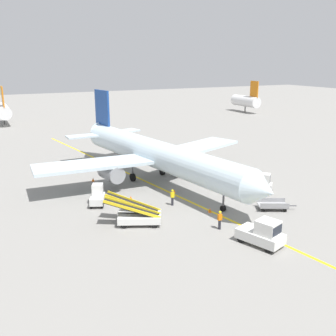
% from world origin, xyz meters
% --- Properties ---
extents(ground_plane, '(300.00, 300.00, 0.00)m').
position_xyz_m(ground_plane, '(0.00, 0.00, 0.00)').
color(ground_plane, gray).
extents(taxi_line_yellow, '(13.10, 79.02, 0.01)m').
position_xyz_m(taxi_line_yellow, '(-1.28, 5.00, 0.00)').
color(taxi_line_yellow, yellow).
rests_on(taxi_line_yellow, ground).
extents(airliner, '(28.24, 35.26, 10.10)m').
position_xyz_m(airliner, '(-1.37, 11.82, 3.42)').
color(airliner, silver).
rests_on(airliner, ground).
extents(pushback_tug, '(2.97, 4.02, 2.20)m').
position_xyz_m(pushback_tug, '(-0.74, -7.44, 0.99)').
color(pushback_tug, silver).
rests_on(pushback_tug, ground).
extents(baggage_tug_near_wing, '(2.16, 2.72, 2.10)m').
position_xyz_m(baggage_tug_near_wing, '(-9.88, 7.08, 0.93)').
color(baggage_tug_near_wing, silver).
rests_on(baggage_tug_near_wing, ground).
extents(baggage_tug_by_cargo_door, '(2.61, 2.62, 2.10)m').
position_xyz_m(baggage_tug_by_cargo_door, '(7.75, 2.80, 0.93)').
color(baggage_tug_by_cargo_door, silver).
rests_on(baggage_tug_by_cargo_door, ground).
extents(belt_loader_forward_hold, '(5.07, 3.22, 2.59)m').
position_xyz_m(belt_loader_forward_hold, '(-8.13, 0.54, 0.78)').
color(belt_loader_forward_hold, silver).
rests_on(belt_loader_forward_hold, ground).
extents(belt_loader_aft_hold, '(4.87, 3.79, 2.59)m').
position_xyz_m(belt_loader_aft_hold, '(-7.67, 1.56, 0.78)').
color(belt_loader_aft_hold, silver).
rests_on(belt_loader_aft_hold, ground).
extents(baggage_cart_loaded, '(3.70, 2.67, 0.94)m').
position_xyz_m(baggage_cart_loaded, '(5.14, -1.95, 0.47)').
color(baggage_cart_loaded, '#A5A5A8').
rests_on(baggage_cart_loaded, ground).
extents(ground_crew_marshaller, '(0.36, 0.24, 1.70)m').
position_xyz_m(ground_crew_marshaller, '(-2.10, -3.42, 0.91)').
color(ground_crew_marshaller, '#26262D').
rests_on(ground_crew_marshaller, ground).
extents(ground_crew_wing_walker, '(0.36, 0.24, 1.70)m').
position_xyz_m(ground_crew_wing_walker, '(-3.17, 3.51, 0.91)').
color(ground_crew_wing_walker, '#26262D').
rests_on(ground_crew_wing_walker, ground).
extents(safety_cone_nose_left, '(0.36, 0.36, 0.44)m').
position_xyz_m(safety_cone_nose_left, '(-8.14, 14.95, 0.22)').
color(safety_cone_nose_left, orange).
rests_on(safety_cone_nose_left, ground).
extents(safety_cone_nose_right, '(0.36, 0.36, 0.44)m').
position_xyz_m(safety_cone_nose_right, '(-6.37, 6.87, 0.22)').
color(safety_cone_nose_right, orange).
rests_on(safety_cone_nose_right, ground).
extents(safety_cone_wingtip_left, '(0.36, 0.36, 0.44)m').
position_xyz_m(safety_cone_wingtip_left, '(-1.27, 6.79, 0.22)').
color(safety_cone_wingtip_left, orange).
rests_on(safety_cone_wingtip_left, ground).
extents(safety_cone_wingtip_right, '(0.36, 0.36, 0.44)m').
position_xyz_m(safety_cone_wingtip_right, '(-0.77, 0.23, 0.22)').
color(safety_cone_wingtip_right, orange).
rests_on(safety_cone_wingtip_right, ground).
extents(distant_aircraft_far_left, '(3.00, 10.10, 8.80)m').
position_xyz_m(distant_aircraft_far_left, '(-14.33, 65.82, 3.22)').
color(distant_aircraft_far_left, silver).
rests_on(distant_aircraft_far_left, ground).
extents(distant_aircraft_mid_left, '(3.00, 10.10, 8.80)m').
position_xyz_m(distant_aircraft_mid_left, '(48.41, 58.92, 3.22)').
color(distant_aircraft_mid_left, silver).
rests_on(distant_aircraft_mid_left, ground).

